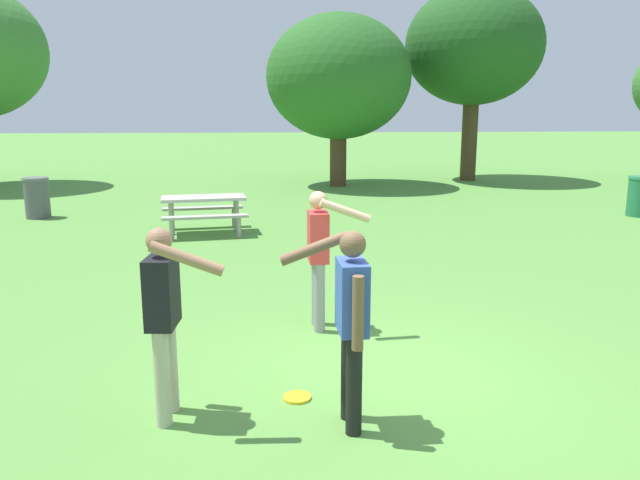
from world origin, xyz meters
name	(u,v)px	position (x,y,z in m)	size (l,w,h in m)	color
ground_plane	(382,375)	(0.00, 0.00, 0.00)	(120.00, 120.00, 0.00)	#568E3D
person_thrower	(319,249)	(-0.51, 1.40, 0.96)	(0.69, 0.61, 1.64)	gray
person_catcher	(350,315)	(-0.44, -0.95, 0.96)	(0.69, 0.61, 1.64)	black
person_bystander	(164,309)	(-1.94, -0.70, 0.96)	(0.67, 0.65, 1.64)	#B7AD93
frisbee	(297,397)	(-0.85, -0.43, 0.01)	(0.25, 0.25, 0.03)	yellow
picnic_table_near	(204,206)	(-2.46, 7.28, 0.56)	(1.89, 1.65, 0.77)	#B2ADA3
trash_can_beside_table	(640,196)	(7.76, 8.57, 0.48)	(0.59, 0.59, 0.96)	#237047
trash_can_further_along	(37,198)	(-6.59, 9.43, 0.48)	(0.59, 0.59, 0.96)	#515156
tree_far_right	(339,77)	(1.15, 14.98, 3.51)	(4.67, 4.67, 5.52)	#4C3823
tree_slender_mid	(474,47)	(5.98, 16.29, 4.61)	(4.73, 4.73, 6.66)	#4C3823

